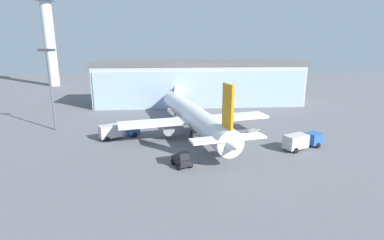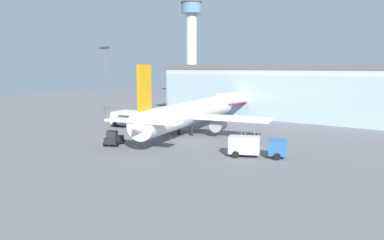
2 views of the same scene
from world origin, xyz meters
name	(u,v)px [view 1 (image 1 of 2)]	position (x,y,z in m)	size (l,w,h in m)	color
ground	(214,144)	(0.00, 0.00, 0.00)	(240.00, 240.00, 0.00)	slate
terminal_building	(199,82)	(0.00, 35.84, 6.13)	(59.17, 15.81, 12.26)	#B4B4B4
jet_bridge	(179,94)	(-5.86, 25.73, 4.68)	(2.57, 11.86, 6.07)	silver
control_tower	(48,28)	(-56.32, 75.24, 22.68)	(8.36, 8.36, 37.32)	silver
apron_light_mast	(50,82)	(-31.25, 10.34, 9.78)	(3.20, 0.40, 16.18)	#59595E
airplane	(194,116)	(-3.20, 5.73, 3.60)	(28.94, 38.62, 11.90)	silver
catering_truck	(118,130)	(-17.48, 4.29, 1.47)	(7.49, 5.33, 2.65)	#2659A5
fuel_truck	(302,141)	(14.28, -3.26, 1.47)	(7.54, 5.10, 2.65)	#2659A5
baggage_cart	(254,131)	(8.55, 5.91, 0.50)	(2.97, 3.20, 1.50)	#9E998C
pushback_tug	(182,160)	(-5.87, -9.52, 0.97)	(3.21, 3.66, 2.30)	black
safety_cone_nose	(199,143)	(-2.68, -0.28, 0.28)	(0.36, 0.36, 0.55)	orange
safety_cone_wingtip	(260,133)	(9.47, 4.85, 0.28)	(0.36, 0.36, 0.55)	orange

